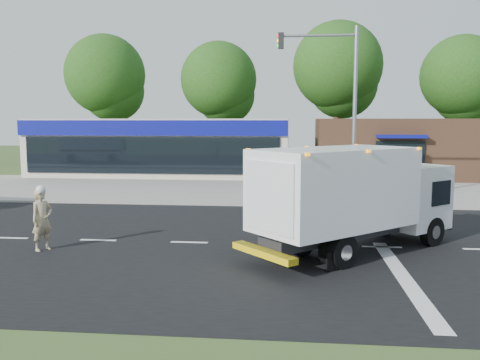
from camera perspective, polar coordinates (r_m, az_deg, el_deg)
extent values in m
plane|color=#385123|center=(16.05, 4.93, -7.29)|extent=(120.00, 120.00, 0.00)
cube|color=black|center=(16.05, 4.93, -7.27)|extent=(60.00, 14.00, 0.02)
cube|color=gray|center=(24.08, 5.21, -2.45)|extent=(60.00, 2.40, 0.12)
cube|color=gray|center=(29.83, 5.31, -0.78)|extent=(60.00, 9.00, 0.02)
cube|color=silver|center=(18.49, -24.37, -5.95)|extent=(1.20, 0.15, 0.01)
cube|color=silver|center=(17.19, -15.63, -6.51)|extent=(1.20, 0.15, 0.01)
cube|color=silver|center=(16.36, -5.71, -6.97)|extent=(1.20, 0.15, 0.01)
cube|color=silver|center=(16.05, 4.93, -7.23)|extent=(1.20, 0.15, 0.01)
cube|color=silver|center=(16.29, 15.63, -7.24)|extent=(1.20, 0.15, 0.01)
cube|color=silver|center=(13.45, 17.85, -10.28)|extent=(0.40, 7.00, 0.01)
cube|color=black|center=(14.73, 10.49, -6.00)|extent=(4.16, 3.86, 0.33)
cube|color=silver|center=(17.15, 18.31, -1.70)|extent=(2.77, 2.78, 1.99)
cube|color=black|center=(17.86, 20.02, -0.83)|extent=(1.30, 1.44, 0.85)
cube|color=white|center=(14.50, 10.60, -0.88)|extent=(5.05, 4.85, 2.23)
cube|color=silver|center=(12.89, 3.28, -1.92)|extent=(1.30, 1.45, 1.80)
cube|color=yellow|center=(13.07, 2.66, -8.16)|extent=(1.76, 1.92, 0.17)
cube|color=orange|center=(14.40, 10.69, 3.42)|extent=(4.93, 4.75, 0.08)
cylinder|color=black|center=(17.89, 15.93, -4.58)|extent=(0.87, 0.82, 0.91)
cylinder|color=black|center=(16.87, 20.77, -5.43)|extent=(0.87, 0.82, 0.91)
cylinder|color=black|center=(14.98, 6.07, -6.52)|extent=(0.87, 0.82, 0.91)
cylinder|color=black|center=(13.68, 11.45, -7.90)|extent=(0.87, 0.82, 0.91)
imported|color=tan|center=(16.26, -21.33, -4.19)|extent=(0.73, 0.81, 1.86)
sphere|color=white|center=(16.13, -21.47, -1.05)|extent=(0.28, 0.28, 0.28)
cube|color=#BCB29C|center=(36.79, -8.77, 3.69)|extent=(18.00, 6.00, 4.00)
cube|color=navy|center=(33.80, -10.11, 5.78)|extent=(18.00, 0.30, 1.00)
cube|color=black|center=(33.87, -10.05, 2.74)|extent=(17.00, 0.12, 2.40)
cube|color=#382316|center=(36.27, 16.56, 3.45)|extent=(10.00, 6.00, 4.00)
cube|color=navy|center=(33.20, 17.62, 4.70)|extent=(3.00, 1.20, 0.20)
cube|color=black|center=(33.32, 17.51, 2.29)|extent=(3.00, 0.12, 2.20)
cylinder|color=gray|center=(23.35, 12.73, 6.84)|extent=(0.18, 0.18, 8.00)
cylinder|color=gray|center=(23.50, 8.69, 15.74)|extent=(3.40, 0.12, 0.12)
cube|color=black|center=(23.45, 4.63, 15.32)|extent=(0.25, 0.25, 0.70)
cylinder|color=#332114|center=(46.48, -14.76, 6.22)|extent=(0.56, 0.56, 7.35)
sphere|color=#214614|center=(46.66, -14.91, 11.38)|extent=(6.93, 6.93, 6.93)
sphere|color=#214614|center=(46.86, -14.06, 9.71)|extent=(5.46, 5.46, 5.46)
cylinder|color=#332114|center=(44.01, -2.38, 6.10)|extent=(0.56, 0.56, 6.86)
sphere|color=#214614|center=(44.15, -2.41, 11.20)|extent=(6.47, 6.47, 6.47)
sphere|color=#214614|center=(44.50, -1.66, 9.52)|extent=(5.10, 5.10, 5.10)
cylinder|color=#332114|center=(43.74, 10.78, 6.63)|extent=(0.56, 0.56, 7.84)
sphere|color=#214614|center=(43.98, 10.91, 12.47)|extent=(7.39, 7.39, 7.39)
sphere|color=#214614|center=(44.39, 11.47, 10.52)|extent=(5.82, 5.82, 5.82)
cylinder|color=#332114|center=(45.72, 23.42, 5.67)|extent=(0.56, 0.56, 7.00)
sphere|color=#214614|center=(45.86, 23.65, 10.67)|extent=(6.60, 6.60, 6.60)
sphere|color=#214614|center=(46.40, 23.98, 8.99)|extent=(5.20, 5.20, 5.20)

